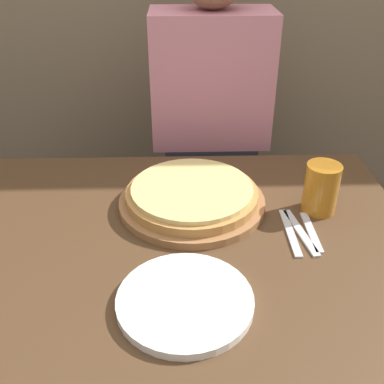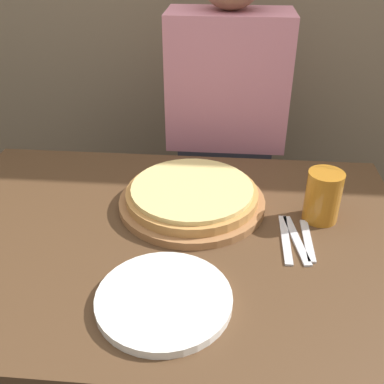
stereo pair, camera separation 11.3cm
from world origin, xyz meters
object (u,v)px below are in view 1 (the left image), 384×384
Objects in this scene: pizza_on_board at (192,197)px; spoon at (312,233)px; beer_glass at (321,186)px; dinner_knife at (301,233)px; dinner_plate at (185,301)px; diner_person at (209,157)px; fork at (291,233)px.

pizza_on_board reaches higher than spoon.
beer_glass is 0.70× the size of dinner_knife.
dinner_knife is (-0.07, -0.10, -0.07)m from beer_glass.
diner_person reaches higher than dinner_plate.
dinner_knife is 0.03m from spoon.
dinner_plate is 0.37m from spoon.
spoon is at bearing -70.79° from diner_person.
beer_glass is 0.14m from dinner_knife.
diner_person is (-0.18, 0.58, -0.09)m from dinner_knife.
dinner_knife is 0.61m from diner_person.
pizza_on_board reaches higher than dinner_plate.
diner_person is at bearing 104.69° from fork.
dinner_plate is 1.69× the size of spoon.
fork is 1.18× the size of spoon.
pizza_on_board is 0.28× the size of diner_person.
beer_glass is at bearing 48.02° from fork.
fork is at bearing -75.31° from diner_person.
pizza_on_board is at bearing 174.45° from beer_glass.
spoon is at bearing -0.00° from dinner_knife.
beer_glass is at bearing 42.75° from dinner_plate.
pizza_on_board is 0.29m from dinner_knife.
diner_person is at bearing 80.46° from pizza_on_board.
beer_glass is (0.32, -0.03, 0.04)m from pizza_on_board.
pizza_on_board is 0.31m from spoon.
fork is 0.14× the size of diner_person.
fork is 0.05m from spoon.
diner_person reaches higher than pizza_on_board.
fork and spoon have the same top height.
dinner_plate reaches higher than spoon.
beer_glass is 0.70× the size of fork.
pizza_on_board is at bearing 154.60° from spoon.
dinner_plate is (-0.02, -0.35, -0.02)m from pizza_on_board.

